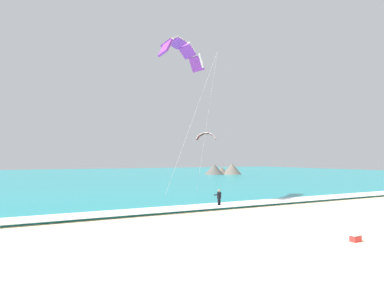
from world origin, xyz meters
The scene contains 8 objects.
sea centered at (0.00, 74.43, 0.10)m, with size 200.00×120.00×0.20m, color teal.
surf_foam centered at (0.00, 15.43, 0.22)m, with size 200.00×2.93×0.04m, color white.
surfboard centered at (-2.04, 15.37, 0.03)m, with size 0.80×1.47×0.09m.
kitesurfer centered at (-2.05, 15.39, 0.94)m, with size 0.61×0.61×1.69m.
kite_primary centered at (-4.35, 18.88, 15.45)m, with size 6.59×5.36×15.37m.
kite_distant centered at (19.05, 55.10, 9.83)m, with size 3.90×3.99×1.75m.
headland_right centered at (30.80, 66.51, 1.49)m, with size 10.55×6.96×3.22m.
cooler_box centered at (-2.00, 1.32, 0.20)m, with size 0.58×0.38×0.40m.
Camera 1 is at (-18.25, -10.91, 4.53)m, focal length 31.06 mm.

